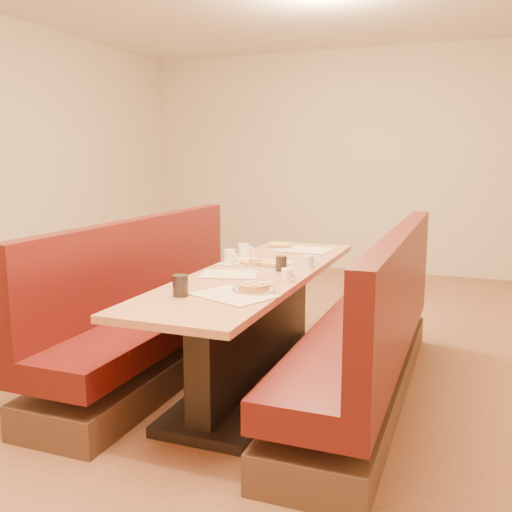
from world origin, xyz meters
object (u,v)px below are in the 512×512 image
(eggs_plate, at_px, (250,263))
(coffee_mug_b, at_px, (230,256))
(booth_left, at_px, (160,318))
(coffee_mug_a, at_px, (288,275))
(diner_table, at_px, (257,327))
(booth_right, at_px, (370,342))
(soda_tumbler_mid, at_px, (281,264))
(coffee_mug_c, at_px, (308,262))
(soda_tumbler_near, at_px, (180,286))
(pancake_plate, at_px, (254,289))
(coffee_mug_d, at_px, (244,250))

(eggs_plate, distance_m, coffee_mug_b, 0.18)
(booth_left, height_order, coffee_mug_a, booth_left)
(diner_table, height_order, booth_left, booth_left)
(booth_right, xyz_separation_m, soda_tumbler_mid, (-0.59, 0.05, 0.44))
(coffee_mug_c, bearing_deg, coffee_mug_b, 174.48)
(coffee_mug_b, height_order, coffee_mug_c, coffee_mug_b)
(soda_tumbler_near, bearing_deg, diner_table, 80.00)
(booth_left, xyz_separation_m, pancake_plate, (0.92, -0.55, 0.41))
(booth_right, relative_size, soda_tumbler_near, 21.95)
(diner_table, xyz_separation_m, pancake_plate, (0.19, -0.55, 0.39))
(pancake_plate, distance_m, eggs_plate, 0.75)
(pancake_plate, xyz_separation_m, coffee_mug_c, (0.09, 0.74, 0.03))
(coffee_mug_a, distance_m, soda_tumbler_near, 0.68)
(coffee_mug_a, distance_m, coffee_mug_c, 0.43)
(diner_table, relative_size, coffee_mug_a, 25.04)
(coffee_mug_d, relative_size, soda_tumbler_near, 1.07)
(eggs_plate, bearing_deg, booth_left, -167.00)
(eggs_plate, xyz_separation_m, coffee_mug_c, (0.39, 0.05, 0.03))
(diner_table, xyz_separation_m, booth_left, (-0.73, 0.00, -0.01))
(coffee_mug_c, bearing_deg, coffee_mug_a, -95.56)
(diner_table, bearing_deg, booth_right, 0.00)
(booth_left, height_order, soda_tumbler_mid, booth_left)
(diner_table, height_order, eggs_plate, eggs_plate)
(eggs_plate, bearing_deg, coffee_mug_c, 6.76)
(booth_right, xyz_separation_m, coffee_mug_c, (-0.45, 0.19, 0.43))
(coffee_mug_d, bearing_deg, eggs_plate, -76.40)
(diner_table, relative_size, soda_tumbler_mid, 25.86)
(coffee_mug_a, distance_m, coffee_mug_d, 0.89)
(coffee_mug_a, bearing_deg, coffee_mug_c, 113.41)
(coffee_mug_a, relative_size, coffee_mug_d, 0.82)
(booth_right, relative_size, soda_tumbler_mid, 25.86)
(coffee_mug_a, distance_m, coffee_mug_b, 0.71)
(pancake_plate, distance_m, soda_tumbler_near, 0.40)
(diner_table, bearing_deg, coffee_mug_d, 121.43)
(coffee_mug_c, bearing_deg, pancake_plate, -102.75)
(pancake_plate, bearing_deg, soda_tumbler_near, -145.17)
(eggs_plate, xyz_separation_m, soda_tumbler_mid, (0.25, -0.09, 0.03))
(pancake_plate, distance_m, coffee_mug_b, 0.87)
(booth_right, height_order, soda_tumbler_near, booth_right)
(booth_left, relative_size, coffee_mug_d, 20.50)
(pancake_plate, height_order, coffee_mug_d, coffee_mug_d)
(diner_table, height_order, soda_tumbler_mid, soda_tumbler_mid)
(booth_right, height_order, coffee_mug_a, booth_right)
(booth_right, bearing_deg, booth_left, 180.00)
(pancake_plate, bearing_deg, coffee_mug_a, 73.21)
(booth_right, bearing_deg, coffee_mug_c, 157.00)
(soda_tumbler_near, bearing_deg, booth_right, 41.72)
(eggs_plate, relative_size, coffee_mug_d, 2.02)
(eggs_plate, height_order, soda_tumbler_mid, soda_tumbler_mid)
(coffee_mug_c, xyz_separation_m, soda_tumbler_mid, (-0.14, -0.14, 0.00))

